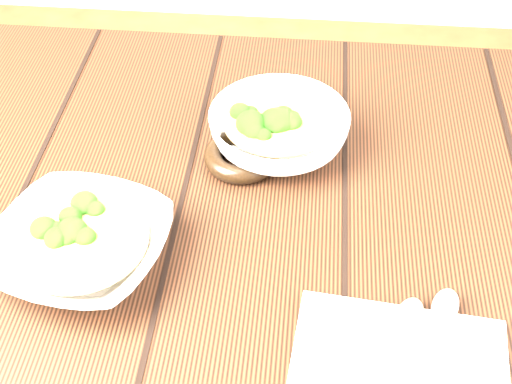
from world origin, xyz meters
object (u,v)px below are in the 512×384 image
object	(u,v)px
trivet	(242,156)
table	(201,275)
napkin	(398,379)
soup_bowl_back	(279,130)
soup_bowl_front	(81,246)

from	to	relation	value
trivet	table	bearing A→B (deg)	-116.11
trivet	napkin	size ratio (longest dim) A/B	0.47
soup_bowl_back	table	bearing A→B (deg)	-125.53
soup_bowl_back	napkin	world-z (taller)	soup_bowl_back
soup_bowl_front	trivet	world-z (taller)	soup_bowl_front
table	soup_bowl_front	xyz separation A→B (m)	(-0.11, -0.09, 0.14)
soup_bowl_back	soup_bowl_front	bearing A→B (deg)	-133.43
table	soup_bowl_front	distance (m)	0.20
soup_bowl_front	napkin	world-z (taller)	soup_bowl_front
table	soup_bowl_back	world-z (taller)	soup_bowl_back
soup_bowl_front	trivet	size ratio (longest dim) A/B	2.33
trivet	napkin	xyz separation A→B (m)	(0.19, -0.31, -0.01)
soup_bowl_back	napkin	bearing A→B (deg)	-67.70
table	soup_bowl_back	xyz separation A→B (m)	(0.09, 0.13, 0.15)
table	napkin	distance (m)	0.34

